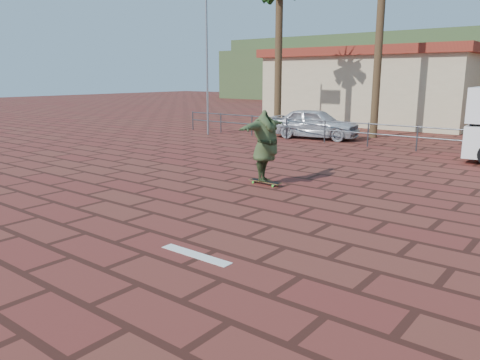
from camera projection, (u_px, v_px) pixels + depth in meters
name	position (u px, v px, depth m)	size (l,w,h in m)	color
ground	(212.00, 228.00, 9.02)	(120.00, 120.00, 0.00)	maroon
paint_stripe	(196.00, 255.00, 7.68)	(1.40, 0.22, 0.01)	white
guardrail	(417.00, 134.00, 18.09)	(24.06, 0.06, 1.00)	#47494F
flagpole	(209.00, 38.00, 22.41)	(1.30, 0.10, 8.00)	gray
building_west	(374.00, 86.00, 29.03)	(12.60, 7.60, 4.50)	beige
hill_back	(361.00, 67.00, 64.40)	(35.00, 14.00, 8.00)	#384C28
longboard	(265.00, 182.00, 12.65)	(0.99, 0.26, 0.10)	olive
skateboarder	(265.00, 146.00, 12.43)	(2.35, 0.64, 1.91)	#3B4B28
car_silver	(315.00, 123.00, 21.89)	(1.66, 4.11, 1.40)	#B8B9BF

